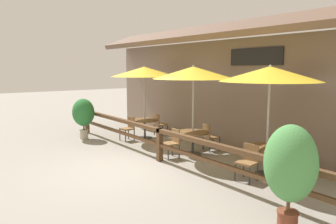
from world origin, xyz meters
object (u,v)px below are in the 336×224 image
chair_near_streetside (128,127)px  potted_plant_entrance_palm (83,113)px  patio_umbrella_far (270,74)px  chair_middle_streetside (172,142)px  chair_far_wallside (283,151)px  chair_middle_wallside (210,136)px  chair_far_streetside (248,160)px  dining_table_middle (193,136)px  patio_umbrella_near (144,72)px  patio_umbrella_middle (193,73)px  dining_table_near (145,123)px  dining_table_far (267,152)px  potted_plant_small_flowering (290,166)px  chair_near_wallside (159,123)px

chair_near_streetside → potted_plant_entrance_palm: 1.79m
patio_umbrella_far → chair_middle_streetside: bearing=-160.2°
chair_far_wallside → chair_middle_streetside: bearing=28.8°
chair_middle_wallside → potted_plant_entrance_palm: 4.87m
patio_umbrella_far → chair_far_streetside: patio_umbrella_far is taller
dining_table_middle → potted_plant_entrance_palm: bearing=-156.5°
chair_middle_wallside → chair_far_streetside: bearing=166.2°
patio_umbrella_near → chair_middle_streetside: bearing=-16.9°
patio_umbrella_middle → dining_table_middle: (0.00, -0.00, -1.94)m
patio_umbrella_middle → dining_table_middle: size_ratio=2.78×
chair_far_streetside → patio_umbrella_far: bearing=80.2°
chair_middle_wallside → potted_plant_entrance_palm: (-4.12, -2.55, 0.48)m
dining_table_near → chair_middle_streetside: chair_middle_streetside is taller
chair_near_streetside → chair_far_wallside: bearing=11.4°
chair_near_streetside → chair_middle_wallside: 3.18m
patio_umbrella_near → chair_far_streetside: (5.45, -0.61, -2.03)m
patio_umbrella_near → chair_middle_streetside: (2.82, -0.86, -2.03)m
dining_table_near → chair_middle_streetside: size_ratio=1.14×
patio_umbrella_near → dining_table_middle: patio_umbrella_near is taller
dining_table_middle → potted_plant_entrance_palm: size_ratio=0.65×
chair_middle_wallside → dining_table_far: (2.59, -0.55, 0.09)m
dining_table_near → dining_table_middle: bearing=-2.2°
chair_near_streetside → potted_plant_small_flowering: bearing=-13.2°
dining_table_near → chair_near_wallside: bearing=92.1°
patio_umbrella_middle → chair_far_wallside: 3.38m
chair_middle_streetside → potted_plant_small_flowering: bearing=-7.5°
chair_near_wallside → chair_middle_wallside: bearing=-176.5°
dining_table_far → chair_far_wallside: size_ratio=1.14×
patio_umbrella_far → chair_middle_wallside: bearing=168.1°
chair_far_streetside → chair_far_wallside: 1.40m
patio_umbrella_middle → chair_middle_wallside: patio_umbrella_middle is taller
dining_table_near → dining_table_far: (5.45, 0.09, 0.00)m
dining_table_middle → chair_middle_wallside: bearing=92.1°
chair_middle_wallside → dining_table_far: chair_middle_wallside is taller
dining_table_far → chair_far_streetside: bearing=-90.4°
patio_umbrella_middle → dining_table_middle: patio_umbrella_middle is taller
chair_near_wallside → potted_plant_entrance_palm: 2.93m
dining_table_near → chair_far_wallside: 5.50m
dining_table_far → chair_near_wallside: bearing=173.6°
chair_near_wallside → patio_umbrella_far: 5.87m
dining_table_near → potted_plant_small_flowering: bearing=-14.6°
dining_table_near → patio_umbrella_middle: patio_umbrella_middle is taller
patio_umbrella_middle → chair_far_wallside: bearing=19.5°
patio_umbrella_middle → potted_plant_small_flowering: (4.48, -1.81, -1.44)m
chair_near_streetside → dining_table_middle: size_ratio=0.88×
chair_near_wallside → potted_plant_small_flowering: (7.39, -2.62, 0.58)m
chair_far_wallside → potted_plant_small_flowering: bearing=122.0°
chair_near_streetside → dining_table_far: size_ratio=0.88×
chair_far_streetside → potted_plant_small_flowering: 2.40m
chair_middle_streetside → dining_table_far: (2.63, 0.95, 0.09)m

